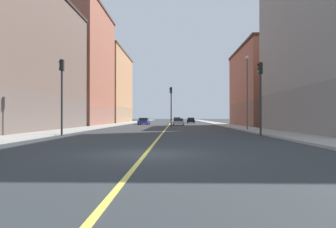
{
  "coord_description": "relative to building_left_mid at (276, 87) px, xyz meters",
  "views": [
    {
      "loc": [
        1.23,
        -12.88,
        1.52
      ],
      "look_at": [
        -0.21,
        45.59,
        2.01
      ],
      "focal_mm": 33.92,
      "sensor_mm": 36.0,
      "label": 1
    }
  ],
  "objects": [
    {
      "name": "lane_center_stripe",
      "position": [
        -17.38,
        10.36,
        -6.34
      ],
      "size": [
        0.16,
        154.0,
        0.01
      ],
      "primitive_type": "cube",
      "color": "#E5D14C",
      "rests_on": "ground"
    },
    {
      "name": "building_right_midblock",
      "position": [
        -34.76,
        4.5,
        4.08
      ],
      "size": [
        12.06,
        19.27,
        20.82
      ],
      "color": "brown",
      "rests_on": "ground"
    },
    {
      "name": "street_lamp_left_near",
      "position": [
        -8.42,
        -17.05,
        -1.44
      ],
      "size": [
        0.36,
        0.36,
        7.96
      ],
      "color": "#4C4C51",
      "rests_on": "ground"
    },
    {
      "name": "traffic_light_median_far",
      "position": [
        -16.84,
        -5.64,
        -2.58
      ],
      "size": [
        0.4,
        0.32,
        5.8
      ],
      "color": "#2D2D2D",
      "rests_on": "ground"
    },
    {
      "name": "building_right_distant",
      "position": [
        -34.76,
        28.39,
        2.56
      ],
      "size": [
        12.06,
        25.68,
        17.79
      ],
      "color": "#8F6B4F",
      "rests_on": "ground"
    },
    {
      "name": "sidewalk_right",
      "position": [
        -27.31,
        10.36,
        -6.27
      ],
      "size": [
        3.14,
        168.0,
        0.15
      ],
      "primitive_type": "cube",
      "color": "#9E9B93",
      "rests_on": "ground"
    },
    {
      "name": "car_white",
      "position": [
        -15.85,
        28.65,
        -5.69
      ],
      "size": [
        1.94,
        4.08,
        1.34
      ],
      "color": "white",
      "rests_on": "ground"
    },
    {
      "name": "car_silver",
      "position": [
        -15.7,
        4.46,
        -5.75
      ],
      "size": [
        1.92,
        3.97,
        1.21
      ],
      "color": "silver",
      "rests_on": "ground"
    },
    {
      "name": "ground_plane",
      "position": [
        -17.38,
        -38.64,
        -6.34
      ],
      "size": [
        400.0,
        400.0,
        0.0
      ],
      "primitive_type": "plane",
      "color": "#2E3336",
      "rests_on": "ground"
    },
    {
      "name": "car_black",
      "position": [
        -12.61,
        23.11,
        -5.72
      ],
      "size": [
        1.96,
        4.16,
        1.3
      ],
      "color": "black",
      "rests_on": "ground"
    },
    {
      "name": "building_left_mid",
      "position": [
        0.0,
        0.0,
        0.0
      ],
      "size": [
        12.06,
        19.0,
        12.67
      ],
      "color": "brown",
      "rests_on": "ground"
    },
    {
      "name": "traffic_light_right_near",
      "position": [
        -25.36,
        -26.22,
        -2.39
      ],
      "size": [
        0.4,
        0.32,
        6.12
      ],
      "color": "#2D2D2D",
      "rests_on": "ground"
    },
    {
      "name": "sidewalk_left",
      "position": [
        -7.45,
        10.36,
        -6.27
      ],
      "size": [
        3.14,
        168.0,
        0.15
      ],
      "primitive_type": "cube",
      "color": "#9E9B93",
      "rests_on": "ground"
    },
    {
      "name": "car_blue",
      "position": [
        -22.24,
        8.83,
        -5.71
      ],
      "size": [
        2.05,
        4.19,
        1.29
      ],
      "color": "#23389E",
      "rests_on": "ground"
    },
    {
      "name": "traffic_light_left_near",
      "position": [
        -9.44,
        -26.22,
        -2.56
      ],
      "size": [
        0.4,
        0.32,
        5.82
      ],
      "color": "#2D2D2D",
      "rests_on": "ground"
    }
  ]
}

